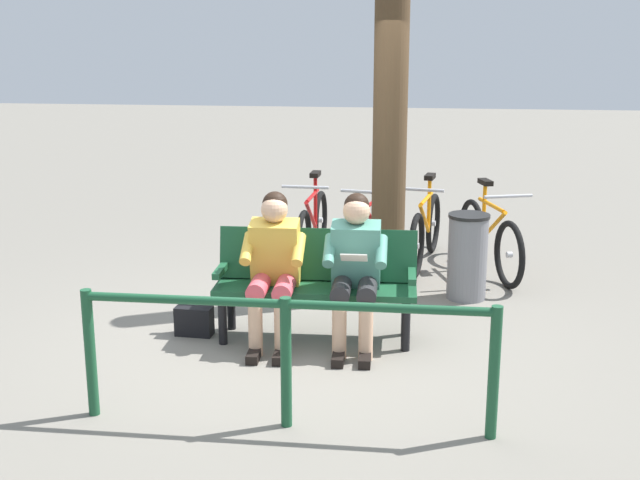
% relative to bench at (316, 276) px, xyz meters
% --- Properties ---
extents(ground_plane, '(40.00, 40.00, 0.00)m').
position_rel_bench_xyz_m(ground_plane, '(0.17, 0.24, -0.51)').
color(ground_plane, slate).
extents(bench, '(1.61, 0.52, 0.87)m').
position_rel_bench_xyz_m(bench, '(0.00, 0.00, 0.00)').
color(bench, '#194C2D').
rests_on(bench, ground).
extents(person_reading, '(0.50, 0.77, 1.20)m').
position_rel_bench_xyz_m(person_reading, '(-0.32, 0.16, 0.16)').
color(person_reading, '#4C8C7A').
rests_on(person_reading, ground).
extents(person_companion, '(0.50, 0.77, 1.20)m').
position_rel_bench_xyz_m(person_companion, '(0.32, 0.17, 0.16)').
color(person_companion, gold).
rests_on(person_companion, ground).
extents(handbag, '(0.31, 0.16, 0.24)m').
position_rel_bench_xyz_m(handbag, '(0.99, 0.11, -0.39)').
color(handbag, black).
rests_on(handbag, ground).
extents(tree_trunk, '(0.31, 0.31, 3.33)m').
position_rel_bench_xyz_m(tree_trunk, '(-0.52, -1.14, 1.16)').
color(tree_trunk, '#4C3823').
rests_on(tree_trunk, ground).
extents(litter_bin, '(0.38, 0.38, 0.80)m').
position_rel_bench_xyz_m(litter_bin, '(-1.25, -1.13, -0.11)').
color(litter_bin, slate).
rests_on(litter_bin, ground).
extents(bicycle_black, '(0.63, 1.62, 0.94)m').
position_rel_bench_xyz_m(bicycle_black, '(-1.52, -1.99, -0.15)').
color(bicycle_black, black).
rests_on(bicycle_black, ground).
extents(bicycle_purple, '(0.48, 1.67, 0.94)m').
position_rel_bench_xyz_m(bicycle_purple, '(-0.87, -2.23, -0.15)').
color(bicycle_purple, black).
rests_on(bicycle_purple, ground).
extents(bicycle_green, '(0.51, 1.66, 0.94)m').
position_rel_bench_xyz_m(bicycle_green, '(-0.35, -2.05, -0.15)').
color(bicycle_green, black).
rests_on(bicycle_green, ground).
extents(bicycle_red, '(0.48, 1.68, 0.94)m').
position_rel_bench_xyz_m(bicycle_red, '(0.33, -2.23, -0.15)').
color(bicycle_red, black).
rests_on(bicycle_red, ground).
extents(railing_fence, '(2.60, 0.08, 0.85)m').
position_rel_bench_xyz_m(railing_fence, '(-0.01, 1.59, 0.07)').
color(railing_fence, '#194C2D').
rests_on(railing_fence, ground).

